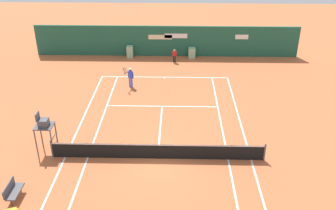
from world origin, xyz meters
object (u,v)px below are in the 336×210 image
(player_on_baseline, at_px, (130,76))
(tennis_ball_by_sideline, at_px, (122,141))
(ball_kid_left_post, at_px, (174,55))
(tennis_ball_near_service_line, at_px, (95,140))
(tennis_ball_mid_court, at_px, (168,91))
(umpire_chair, at_px, (44,126))
(player_bench, at_px, (13,190))

(player_on_baseline, distance_m, tennis_ball_by_sideline, 8.04)
(ball_kid_left_post, distance_m, tennis_ball_near_service_line, 14.28)
(player_on_baseline, bearing_deg, tennis_ball_mid_court, -173.18)
(umpire_chair, bearing_deg, tennis_ball_by_sideline, 105.07)
(tennis_ball_mid_court, relative_size, tennis_ball_near_service_line, 1.00)
(player_bench, distance_m, ball_kid_left_post, 20.24)
(tennis_ball_by_sideline, bearing_deg, tennis_ball_mid_court, 70.25)
(tennis_ball_mid_court, bearing_deg, player_bench, -120.04)
(ball_kid_left_post, bearing_deg, player_bench, 73.20)
(ball_kid_left_post, bearing_deg, tennis_ball_mid_court, 91.47)
(player_bench, bearing_deg, ball_kid_left_post, 157.78)
(umpire_chair, relative_size, ball_kid_left_post, 2.05)
(umpire_chair, xyz_separation_m, ball_kid_left_post, (7.24, 14.66, -1.03))
(tennis_ball_by_sideline, relative_size, tennis_ball_near_service_line, 1.00)
(player_bench, height_order, tennis_ball_mid_court, player_bench)
(player_on_baseline, relative_size, tennis_ball_by_sideline, 26.49)
(tennis_ball_by_sideline, xyz_separation_m, tennis_ball_near_service_line, (-1.65, 0.07, 0.00))
(player_bench, bearing_deg, umpire_chair, 174.21)
(player_on_baseline, bearing_deg, tennis_ball_near_service_line, 100.65)
(player_on_baseline, xyz_separation_m, tennis_ball_by_sideline, (0.37, -7.98, -0.91))
(tennis_ball_by_sideline, bearing_deg, player_bench, -131.54)
(player_bench, bearing_deg, tennis_ball_mid_court, 149.96)
(ball_kid_left_post, relative_size, tennis_ball_near_service_line, 18.32)
(player_on_baseline, xyz_separation_m, tennis_ball_near_service_line, (-1.28, -7.91, -0.91))
(ball_kid_left_post, bearing_deg, player_on_baseline, 63.78)
(player_bench, bearing_deg, tennis_ball_by_sideline, 138.46)
(ball_kid_left_post, bearing_deg, tennis_ball_near_service_line, 76.19)
(umpire_chair, height_order, tennis_ball_by_sideline, umpire_chair)
(tennis_ball_by_sideline, bearing_deg, player_on_baseline, 92.67)
(player_on_baseline, relative_size, tennis_ball_mid_court, 26.49)
(player_on_baseline, bearing_deg, umpire_chair, 87.08)
(player_bench, xyz_separation_m, tennis_ball_mid_court, (7.22, 12.49, -0.47))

